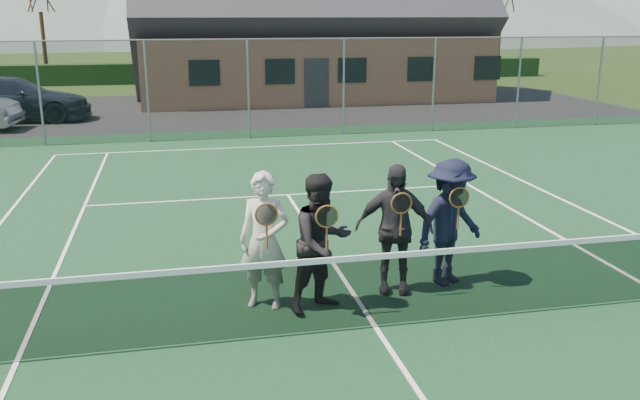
% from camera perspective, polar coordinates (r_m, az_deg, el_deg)
% --- Properties ---
extents(ground, '(220.00, 220.00, 0.00)m').
position_cam_1_polar(ground, '(27.63, -7.48, 7.51)').
color(ground, '#294117').
rests_on(ground, ground).
extents(court_surface, '(30.00, 30.00, 0.02)m').
position_cam_1_polar(court_surface, '(8.48, 4.63, -10.62)').
color(court_surface, '#14381E').
rests_on(court_surface, ground).
extents(tarmac_carpark, '(40.00, 12.00, 0.01)m').
position_cam_1_polar(tarmac_carpark, '(27.59, -15.84, 7.06)').
color(tarmac_carpark, black).
rests_on(tarmac_carpark, ground).
extents(hedge_row, '(40.00, 1.20, 1.10)m').
position_cam_1_polar(hedge_row, '(39.48, -9.06, 10.58)').
color(hedge_row, black).
rests_on(hedge_row, ground).
extents(car_c, '(5.58, 2.70, 1.57)m').
position_cam_1_polar(car_c, '(26.85, -24.51, 7.73)').
color(car_c, '#171F2E').
rests_on(car_c, ground).
extents(court_markings, '(11.03, 23.83, 0.01)m').
position_cam_1_polar(court_markings, '(8.48, 4.63, -10.53)').
color(court_markings, white).
rests_on(court_markings, court_surface).
extents(tennis_net, '(11.68, 0.08, 1.10)m').
position_cam_1_polar(tennis_net, '(8.27, 4.71, -7.32)').
color(tennis_net, slate).
rests_on(tennis_net, ground).
extents(perimeter_fence, '(30.07, 0.07, 3.02)m').
position_cam_1_polar(perimeter_fence, '(21.02, -6.05, 9.30)').
color(perimeter_fence, slate).
rests_on(perimeter_fence, ground).
extents(clubhouse, '(15.60, 8.20, 7.70)m').
position_cam_1_polar(clubhouse, '(31.90, -0.94, 15.86)').
color(clubhouse, '#9E6B4C').
rests_on(clubhouse, ground).
extents(player_a, '(0.78, 0.66, 1.80)m').
position_cam_1_polar(player_a, '(8.71, -4.72, -3.43)').
color(player_a, beige).
rests_on(player_a, court_surface).
extents(player_b, '(1.08, 0.98, 1.80)m').
position_cam_1_polar(player_b, '(8.60, 0.17, -3.62)').
color(player_b, black).
rests_on(player_b, court_surface).
extents(player_c, '(1.13, 0.70, 1.80)m').
position_cam_1_polar(player_c, '(9.22, 6.25, -2.40)').
color(player_c, '#252429').
rests_on(player_c, court_surface).
extents(player_d, '(1.33, 1.09, 1.80)m').
position_cam_1_polar(player_d, '(9.61, 10.87, -1.85)').
color(player_d, black).
rests_on(player_d, court_surface).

